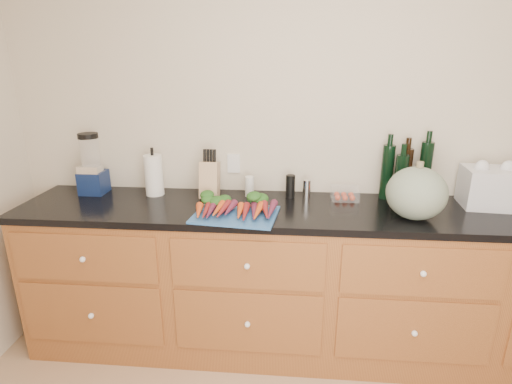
# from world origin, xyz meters

# --- Properties ---
(wall_back) EXTENTS (4.10, 0.05, 2.60)m
(wall_back) POSITION_xyz_m (0.00, 1.62, 1.30)
(wall_back) COLOR beige
(wall_back) RESTS_ON ground
(cabinets) EXTENTS (3.60, 0.64, 0.90)m
(cabinets) POSITION_xyz_m (0.00, 1.30, 0.45)
(cabinets) COLOR brown
(cabinets) RESTS_ON ground
(countertop) EXTENTS (3.64, 0.62, 0.04)m
(countertop) POSITION_xyz_m (0.00, 1.30, 0.92)
(countertop) COLOR black
(countertop) RESTS_ON cabinets
(cutting_board) EXTENTS (0.48, 0.38, 0.01)m
(cutting_board) POSITION_xyz_m (-0.53, 1.14, 0.95)
(cutting_board) COLOR #2A5C9D
(cutting_board) RESTS_ON countertop
(carrots) EXTENTS (0.44, 0.32, 0.06)m
(carrots) POSITION_xyz_m (-0.53, 1.18, 0.98)
(carrots) COLOR #D94D19
(carrots) RESTS_ON cutting_board
(squash) EXTENTS (0.31, 0.31, 0.28)m
(squash) POSITION_xyz_m (0.43, 1.19, 1.08)
(squash) COLOR #5D6E5C
(squash) RESTS_ON countertop
(blender_appliance) EXTENTS (0.15, 0.15, 0.38)m
(blender_appliance) POSITION_xyz_m (-1.48, 1.46, 1.11)
(blender_appliance) COLOR #0F1F4A
(blender_appliance) RESTS_ON countertop
(paper_towel) EXTENTS (0.11, 0.11, 0.25)m
(paper_towel) POSITION_xyz_m (-1.09, 1.46, 1.07)
(paper_towel) COLOR white
(paper_towel) RESTS_ON countertop
(knife_block) EXTENTS (0.11, 0.11, 0.22)m
(knife_block) POSITION_xyz_m (-0.73, 1.44, 1.05)
(knife_block) COLOR tan
(knife_block) RESTS_ON countertop
(grinder_salt) EXTENTS (0.06, 0.06, 0.13)m
(grinder_salt) POSITION_xyz_m (-0.49, 1.48, 1.00)
(grinder_salt) COLOR silver
(grinder_salt) RESTS_ON countertop
(grinder_pepper) EXTENTS (0.06, 0.06, 0.14)m
(grinder_pepper) POSITION_xyz_m (-0.23, 1.48, 1.01)
(grinder_pepper) COLOR black
(grinder_pepper) RESTS_ON countertop
(canister_chrome) EXTENTS (0.05, 0.05, 0.11)m
(canister_chrome) POSITION_xyz_m (-0.13, 1.48, 1.00)
(canister_chrome) COLOR silver
(canister_chrome) RESTS_ON countertop
(tomato_box) EXTENTS (0.16, 0.13, 0.08)m
(tomato_box) POSITION_xyz_m (0.10, 1.47, 0.98)
(tomato_box) COLOR white
(tomato_box) RESTS_ON countertop
(bottles) EXTENTS (0.29, 0.15, 0.35)m
(bottles) POSITION_xyz_m (0.45, 1.51, 1.10)
(bottles) COLOR black
(bottles) RESTS_ON countertop
(grocery_bag) EXTENTS (0.33, 0.27, 0.22)m
(grocery_bag) POSITION_xyz_m (0.92, 1.42, 1.05)
(grocery_bag) COLOR silver
(grocery_bag) RESTS_ON countertop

